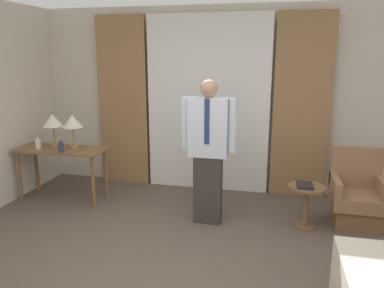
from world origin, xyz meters
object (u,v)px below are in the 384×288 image
at_px(person, 208,147).
at_px(armchair, 356,198).
at_px(side_table, 306,199).
at_px(bottle_by_lamp, 38,144).
at_px(table_lamp_left, 53,122).
at_px(table_lamp_right, 73,122).
at_px(book, 305,185).
at_px(bottle_near_edge, 61,147).
at_px(desk, 62,156).

relative_size(person, armchair, 1.90).
bearing_deg(side_table, bottle_by_lamp, 178.20).
relative_size(bottle_by_lamp, person, 0.10).
bearing_deg(table_lamp_left, person, -9.54).
bearing_deg(table_lamp_right, book, -5.69).
bearing_deg(armchair, table_lamp_right, 179.42).
xyz_separation_m(armchair, side_table, (-0.60, -0.25, 0.02)).
distance_m(bottle_by_lamp, book, 3.57).
bearing_deg(bottle_near_edge, side_table, -0.08).
distance_m(table_lamp_right, book, 3.18).
distance_m(bottle_by_lamp, person, 2.45).
distance_m(side_table, book, 0.18).
height_order(bottle_by_lamp, book, bottle_by_lamp).
bearing_deg(desk, table_lamp_left, 148.32).
relative_size(table_lamp_left, bottle_near_edge, 2.82).
bearing_deg(bottle_by_lamp, armchair, 1.86).
distance_m(table_lamp_right, armchair, 3.82).
height_order(bottle_by_lamp, person, person).
distance_m(desk, table_lamp_right, 0.51).
distance_m(bottle_near_edge, bottle_by_lamp, 0.44).
relative_size(table_lamp_left, book, 1.92).
bearing_deg(table_lamp_right, bottle_near_edge, -95.59).
height_order(table_lamp_right, person, person).
distance_m(bottle_near_edge, person, 2.02).
relative_size(bottle_near_edge, bottle_by_lamp, 0.98).
relative_size(desk, book, 5.13).
xyz_separation_m(desk, book, (3.26, -0.22, -0.09)).
relative_size(person, book, 7.14).
xyz_separation_m(bottle_near_edge, person, (2.01, -0.10, 0.14)).
height_order(table_lamp_right, side_table, table_lamp_right).
bearing_deg(side_table, armchair, 22.52).
relative_size(desk, armchair, 1.36).
distance_m(table_lamp_right, bottle_by_lamp, 0.56).
bearing_deg(person, table_lamp_left, 170.46).
bearing_deg(desk, bottle_by_lamp, -165.16).
bearing_deg(bottle_by_lamp, bottle_near_edge, -14.41).
xyz_separation_m(bottle_by_lamp, book, (3.56, -0.14, -0.27)).
xyz_separation_m(desk, side_table, (3.29, -0.19, -0.27)).
relative_size(bottle_near_edge, side_table, 0.32).
relative_size(bottle_by_lamp, armchair, 0.18).
bearing_deg(table_lamp_left, bottle_by_lamp, -129.81).
distance_m(desk, armchair, 3.90).
bearing_deg(book, bottle_near_edge, 179.50).
bearing_deg(bottle_near_edge, table_lamp_right, 84.41).
xyz_separation_m(person, armchair, (1.76, 0.35, -0.61)).
height_order(person, book, person).
bearing_deg(bottle_near_edge, armchair, 3.72).
xyz_separation_m(desk, table_lamp_left, (-0.15, 0.09, 0.47)).
height_order(desk, armchair, armchair).
xyz_separation_m(table_lamp_right, armchair, (3.74, -0.04, -0.76)).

